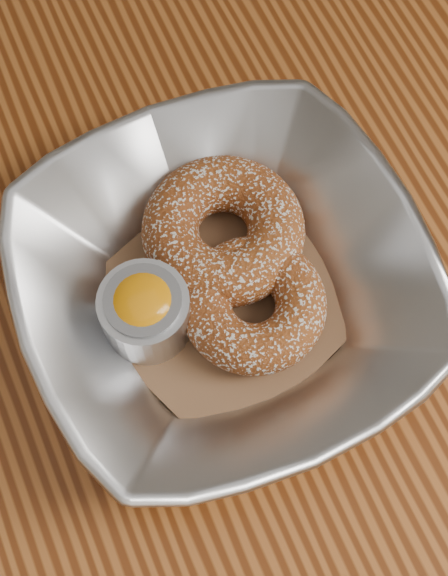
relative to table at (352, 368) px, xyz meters
name	(u,v)px	position (x,y,z in m)	size (l,w,h in m)	color
ground_plane	(288,494)	(0.00, 0.00, -0.65)	(4.00, 4.00, 0.00)	#565659
table	(352,368)	(0.00, 0.00, 0.00)	(1.20, 0.80, 0.75)	brown
serving_bowl	(224,288)	(-0.08, 0.05, 0.13)	(0.24, 0.24, 0.06)	#BABCC1
parchment	(224,301)	(-0.08, 0.05, 0.11)	(0.14, 0.14, 0.00)	brown
donut_back	(223,230)	(-0.07, 0.09, 0.13)	(0.10, 0.10, 0.04)	brown
donut_front	(254,304)	(-0.07, 0.03, 0.12)	(0.09, 0.09, 0.03)	brown
ramekin	(145,311)	(-0.13, 0.05, 0.13)	(0.05, 0.05, 0.05)	#BABCC1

